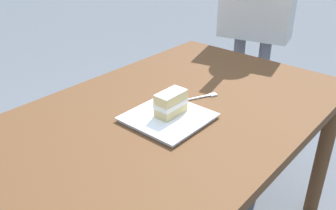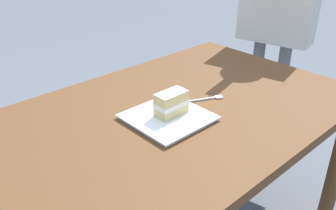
{
  "view_description": "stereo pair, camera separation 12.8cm",
  "coord_description": "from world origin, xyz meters",
  "px_view_note": "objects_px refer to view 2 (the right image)",
  "views": [
    {
      "loc": [
        0.85,
        0.78,
        1.39
      ],
      "look_at": [
        -0.01,
        0.04,
        0.8
      ],
      "focal_mm": 38.73,
      "sensor_mm": 36.0,
      "label": 1
    },
    {
      "loc": [
        0.76,
        0.87,
        1.39
      ],
      "look_at": [
        -0.01,
        0.04,
        0.8
      ],
      "focal_mm": 38.73,
      "sensor_mm": 36.0,
      "label": 2
    }
  ],
  "objects_px": {
    "cake_slice": "(171,103)",
    "dessert_fork": "(206,99)",
    "patio_table": "(160,137)",
    "dessert_plate": "(168,118)"
  },
  "relations": [
    {
      "from": "dessert_plate",
      "to": "cake_slice",
      "type": "xyz_separation_m",
      "value": [
        -0.02,
        -0.0,
        0.05
      ]
    },
    {
      "from": "patio_table",
      "to": "dessert_plate",
      "type": "height_order",
      "value": "dessert_plate"
    },
    {
      "from": "dessert_plate",
      "to": "cake_slice",
      "type": "bearing_deg",
      "value": -174.64
    },
    {
      "from": "cake_slice",
      "to": "dessert_fork",
      "type": "bearing_deg",
      "value": -176.55
    },
    {
      "from": "patio_table",
      "to": "dessert_plate",
      "type": "relative_size",
      "value": 5.97
    },
    {
      "from": "dessert_plate",
      "to": "dessert_fork",
      "type": "bearing_deg",
      "value": -176.41
    },
    {
      "from": "cake_slice",
      "to": "patio_table",
      "type": "bearing_deg",
      "value": -54.43
    },
    {
      "from": "cake_slice",
      "to": "dessert_fork",
      "type": "xyz_separation_m",
      "value": [
        -0.2,
        -0.01,
        -0.06
      ]
    },
    {
      "from": "dessert_fork",
      "to": "cake_slice",
      "type": "bearing_deg",
      "value": 3.45
    },
    {
      "from": "patio_table",
      "to": "dessert_fork",
      "type": "distance_m",
      "value": 0.25
    }
  ]
}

